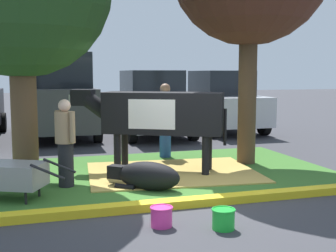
% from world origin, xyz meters
% --- Properties ---
extents(ground_plane, '(80.00, 80.00, 0.00)m').
position_xyz_m(ground_plane, '(0.00, 0.00, 0.00)').
color(ground_plane, '#38383D').
extents(grass_island, '(7.16, 4.20, 0.02)m').
position_xyz_m(grass_island, '(-0.20, 1.58, 0.01)').
color(grass_island, '#386B28').
rests_on(grass_island, ground).
extents(curb_yellow, '(8.36, 0.24, 0.12)m').
position_xyz_m(curb_yellow, '(-0.20, -0.67, 0.06)').
color(curb_yellow, yellow).
rests_on(curb_yellow, ground).
extents(hay_bedding, '(3.42, 2.70, 0.04)m').
position_xyz_m(hay_bedding, '(0.25, 1.44, 0.03)').
color(hay_bedding, tan).
rests_on(hay_bedding, ground).
extents(cow_holstein, '(2.91, 1.86, 1.61)m').
position_xyz_m(cow_holstein, '(0.02, 1.69, 1.16)').
color(cow_holstein, black).
rests_on(cow_holstein, ground).
extents(calf_lying, '(1.21, 1.08, 0.48)m').
position_xyz_m(calf_lying, '(-0.53, 0.41, 0.24)').
color(calf_lying, black).
rests_on(calf_lying, ground).
extents(person_handler, '(0.52, 0.34, 1.71)m').
position_xyz_m(person_handler, '(0.60, 3.09, 0.92)').
color(person_handler, '#23478C').
rests_on(person_handler, ground).
extents(person_visitor_near, '(0.34, 0.48, 1.51)m').
position_xyz_m(person_visitor_near, '(-1.80, 0.97, 0.80)').
color(person_visitor_near, black).
rests_on(person_visitor_near, ground).
extents(wheelbarrow, '(1.56, 1.09, 0.63)m').
position_xyz_m(wheelbarrow, '(-2.65, 0.41, 0.39)').
color(wheelbarrow, gray).
rests_on(wheelbarrow, ground).
extents(bucket_pink, '(0.30, 0.30, 0.26)m').
position_xyz_m(bucket_pink, '(-0.80, -1.39, 0.14)').
color(bucket_pink, '#EA3893').
rests_on(bucket_pink, ground).
extents(bucket_green, '(0.30, 0.30, 0.26)m').
position_xyz_m(bucket_green, '(-0.09, -1.71, 0.14)').
color(bucket_green, green).
rests_on(bucket_green, ground).
extents(suv_dark_grey, '(2.21, 4.65, 2.52)m').
position_xyz_m(suv_dark_grey, '(-1.48, 7.35, 1.27)').
color(suv_dark_grey, '#3D3D42').
rests_on(suv_dark_grey, ground).
extents(hatchback_white, '(2.11, 4.44, 2.02)m').
position_xyz_m(hatchback_white, '(1.25, 6.81, 0.98)').
color(hatchback_white, silver).
rests_on(hatchback_white, ground).
extents(sedan_silver, '(2.11, 4.44, 2.02)m').
position_xyz_m(sedan_silver, '(3.78, 7.24, 0.98)').
color(sedan_silver, silver).
rests_on(sedan_silver, ground).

